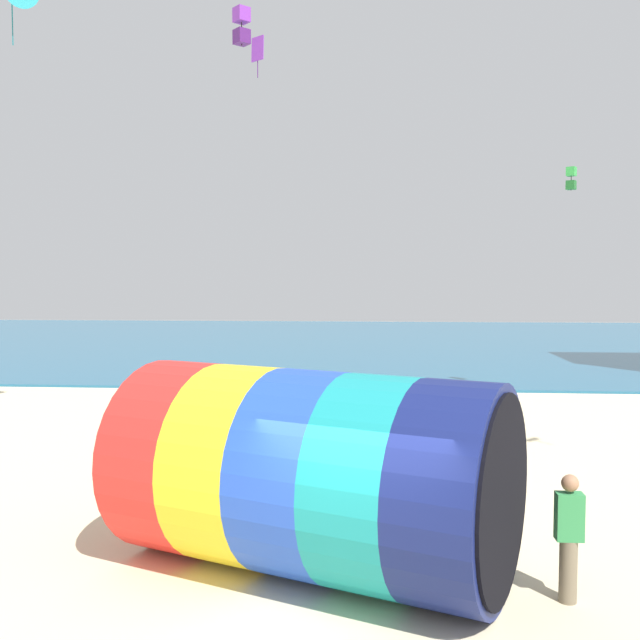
# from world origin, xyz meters

# --- Properties ---
(ground_plane) EXTENTS (120.00, 120.00, 0.00)m
(ground_plane) POSITION_xyz_m (0.00, 0.00, 0.00)
(ground_plane) COLOR beige
(sea) EXTENTS (120.00, 40.00, 0.10)m
(sea) POSITION_xyz_m (0.00, 38.33, 0.05)
(sea) COLOR #236084
(sea) RESTS_ON ground
(giant_inflatable_tube) EXTENTS (6.37, 4.96, 3.02)m
(giant_inflatable_tube) POSITION_xyz_m (-0.59, 1.54, 1.51)
(giant_inflatable_tube) COLOR red
(giant_inflatable_tube) RESTS_ON ground
(kite_handler) EXTENTS (0.36, 0.24, 1.75)m
(kite_handler) POSITION_xyz_m (2.95, 0.85, 0.90)
(kite_handler) COLOR #726651
(kite_handler) RESTS_ON ground
(kite_purple_diamond) EXTENTS (0.50, 0.39, 1.42)m
(kite_purple_diamond) POSITION_xyz_m (-3.77, 16.52, 12.34)
(kite_purple_diamond) COLOR purple
(kite_green_box) EXTENTS (0.40, 0.40, 0.83)m
(kite_green_box) POSITION_xyz_m (7.15, 16.76, 7.78)
(kite_green_box) COLOR green
(kite_purple_box) EXTENTS (0.42, 0.42, 0.85)m
(kite_purple_box) POSITION_xyz_m (-2.62, 7.21, 9.94)
(kite_purple_box) COLOR purple
(bystander_mid_beach) EXTENTS (0.42, 0.40, 1.54)m
(bystander_mid_beach) POSITION_xyz_m (1.20, 10.46, 0.78)
(bystander_mid_beach) COLOR #726651
(bystander_mid_beach) RESTS_ON ground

